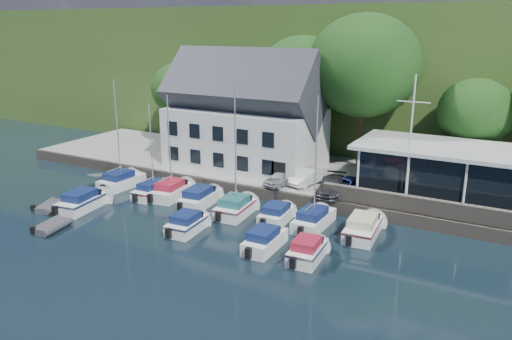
% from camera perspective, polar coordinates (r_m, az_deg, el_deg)
% --- Properties ---
extents(ground, '(180.00, 180.00, 0.00)m').
position_cam_1_polar(ground, '(31.90, -5.09, -9.90)').
color(ground, black).
rests_on(ground, ground).
extents(quay, '(60.00, 13.00, 1.00)m').
position_cam_1_polar(quay, '(46.24, 6.99, -0.87)').
color(quay, gray).
rests_on(quay, ground).
extents(quay_face, '(60.00, 0.30, 1.00)m').
position_cam_1_polar(quay_face, '(40.56, 3.54, -3.25)').
color(quay_face, '#5B5449').
rests_on(quay_face, ground).
extents(hillside, '(160.00, 75.00, 16.00)m').
position_cam_1_polar(hillside, '(87.37, 18.39, 11.50)').
color(hillside, '#304D1C').
rests_on(hillside, ground).
extents(field_patch, '(50.00, 30.00, 0.30)m').
position_cam_1_polar(field_patch, '(94.03, 24.79, 16.14)').
color(field_patch, '#5D6934').
rests_on(field_patch, hillside).
extents(harbor_building, '(14.40, 8.20, 8.70)m').
position_cam_1_polar(harbor_building, '(47.16, -1.22, 5.66)').
color(harbor_building, silver).
rests_on(harbor_building, quay).
extents(club_pavilion, '(13.20, 7.20, 4.10)m').
position_cam_1_polar(club_pavilion, '(41.47, 20.54, -0.15)').
color(club_pavilion, black).
rests_on(club_pavilion, quay).
extents(seawall, '(18.00, 0.50, 1.20)m').
position_cam_1_polar(seawall, '(37.43, 20.73, -4.23)').
color(seawall, '#5B5449').
rests_on(seawall, quay).
extents(gangway, '(1.20, 6.00, 1.40)m').
position_cam_1_polar(gangway, '(48.26, -15.55, -1.25)').
color(gangway, silver).
rests_on(gangway, ground).
extents(car_silver, '(2.12, 3.87, 1.25)m').
position_cam_1_polar(car_silver, '(42.06, 2.88, -0.91)').
color(car_silver, '#B6B6BB').
rests_on(car_silver, quay).
extents(car_white, '(2.52, 4.19, 1.31)m').
position_cam_1_polar(car_white, '(42.48, 6.00, -0.77)').
color(car_white, silver).
rests_on(car_white, quay).
extents(car_dgrey, '(2.55, 4.77, 1.32)m').
position_cam_1_polar(car_dgrey, '(40.33, 8.61, -1.79)').
color(car_dgrey, '#292A2E').
rests_on(car_dgrey, quay).
extents(car_blue, '(2.27, 3.85, 1.24)m').
position_cam_1_polar(car_blue, '(40.87, 10.29, -1.68)').
color(car_blue, '#323F9B').
rests_on(car_blue, quay).
extents(flagpole, '(2.33, 0.20, 9.72)m').
position_cam_1_polar(flagpole, '(37.85, 17.19, 3.07)').
color(flagpole, silver).
rests_on(flagpole, quay).
extents(tree_0, '(6.69, 6.69, 9.14)m').
position_cam_1_polar(tree_0, '(57.21, -8.48, 7.59)').
color(tree_0, black).
rests_on(tree_0, quay).
extents(tree_1, '(6.73, 6.73, 9.20)m').
position_cam_1_polar(tree_1, '(54.17, -3.23, 7.29)').
color(tree_1, black).
rests_on(tree_1, quay).
extents(tree_2, '(8.86, 8.86, 12.11)m').
position_cam_1_polar(tree_2, '(50.84, 5.22, 8.31)').
color(tree_2, black).
rests_on(tree_2, quay).
extents(tree_3, '(10.36, 10.36, 14.15)m').
position_cam_1_polar(tree_3, '(47.32, 12.10, 8.68)').
color(tree_3, black).
rests_on(tree_3, quay).
extents(tree_4, '(6.41, 6.41, 8.76)m').
position_cam_1_polar(tree_4, '(46.88, 23.62, 4.26)').
color(tree_4, black).
rests_on(tree_4, quay).
extents(boat_r1_0, '(2.44, 6.35, 9.29)m').
position_cam_1_polar(boat_r1_0, '(45.20, -15.51, 3.69)').
color(boat_r1_0, silver).
rests_on(boat_r1_0, ground).
extents(boat_r1_1, '(1.92, 6.05, 8.27)m').
position_cam_1_polar(boat_r1_1, '(42.27, -11.88, 2.38)').
color(boat_r1_1, silver).
rests_on(boat_r1_1, ground).
extents(boat_r1_2, '(2.94, 6.51, 8.95)m').
position_cam_1_polar(boat_r1_2, '(41.69, -9.86, 2.77)').
color(boat_r1_2, silver).
rests_on(boat_r1_2, ground).
extents(boat_r1_3, '(2.53, 6.53, 1.52)m').
position_cam_1_polar(boat_r1_3, '(40.49, -6.40, -2.97)').
color(boat_r1_3, silver).
rests_on(boat_r1_3, ground).
extents(boat_r1_4, '(2.70, 5.97, 9.21)m').
position_cam_1_polar(boat_r1_4, '(37.10, -2.37, 1.53)').
color(boat_r1_4, silver).
rests_on(boat_r1_4, ground).
extents(boat_r1_5, '(2.27, 5.16, 1.38)m').
position_cam_1_polar(boat_r1_5, '(37.01, 2.39, -4.88)').
color(boat_r1_5, silver).
rests_on(boat_r1_5, ground).
extents(boat_r1_6, '(2.06, 6.32, 8.84)m').
position_cam_1_polar(boat_r1_6, '(35.04, 6.83, 0.23)').
color(boat_r1_6, silver).
rests_on(boat_r1_6, ground).
extents(boat_r1_7, '(2.64, 6.74, 1.49)m').
position_cam_1_polar(boat_r1_7, '(35.38, 12.19, -6.18)').
color(boat_r1_7, silver).
rests_on(boat_r1_7, ground).
extents(boat_r2_0, '(2.98, 6.66, 1.54)m').
position_cam_1_polar(boat_r2_0, '(41.74, -19.18, -3.20)').
color(boat_r2_0, silver).
rests_on(boat_r2_0, ground).
extents(boat_r2_2, '(2.37, 5.25, 1.40)m').
position_cam_1_polar(boat_r2_2, '(35.62, -7.84, -5.87)').
color(boat_r2_2, silver).
rests_on(boat_r2_2, ground).
extents(boat_r2_3, '(1.98, 5.52, 1.44)m').
position_cam_1_polar(boat_r2_3, '(32.62, 1.03, -7.82)').
color(boat_r2_3, silver).
rests_on(boat_r2_3, ground).
extents(boat_r2_4, '(2.23, 5.06, 1.45)m').
position_cam_1_polar(boat_r2_4, '(31.37, 5.93, -8.93)').
color(boat_r2_4, silver).
rests_on(boat_r2_4, ground).
extents(dinghy_0, '(2.55, 3.19, 0.65)m').
position_cam_1_polar(dinghy_0, '(42.70, -22.46, -3.74)').
color(dinghy_0, '#36363B').
rests_on(dinghy_0, ground).
extents(dinghy_1, '(2.25, 3.21, 0.69)m').
position_cam_1_polar(dinghy_1, '(38.49, -22.32, -5.85)').
color(dinghy_1, '#36363B').
rests_on(dinghy_1, ground).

